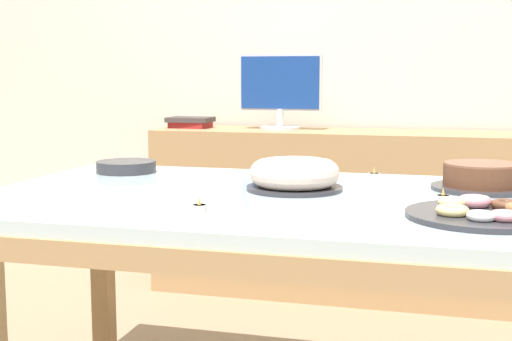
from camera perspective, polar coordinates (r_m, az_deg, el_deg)
name	(u,v)px	position (r m, az deg, el deg)	size (l,w,h in m)	color
wall_back	(354,37)	(3.83, 7.85, 10.55)	(8.00, 0.10, 2.60)	silver
dining_table	(267,223)	(2.06, 0.91, -4.22)	(1.68, 1.07, 0.76)	silver
sideboard	(343,213)	(3.60, 6.98, -3.42)	(1.90, 0.44, 0.83)	tan
computer_monitor	(280,92)	(3.59, 1.95, 6.30)	(0.42, 0.20, 0.38)	silver
book_stack	(190,122)	(3.74, -5.27, 3.88)	(0.23, 0.17, 0.06)	maroon
cake_chocolate_round	(481,178)	(2.23, 17.59, -0.54)	(0.29, 0.29, 0.08)	#333338
cake_golden_bundt	(295,175)	(2.12, 3.11, -0.37)	(0.29, 0.29, 0.09)	#333338
pastry_platter	(483,213)	(1.80, 17.73, -3.25)	(0.37, 0.37, 0.04)	#333338
plate_stack	(126,167)	(2.55, -10.35, 0.31)	(0.21, 0.21, 0.04)	#333338
tealight_centre	(199,207)	(1.81, -4.55, -2.93)	(0.04, 0.04, 0.04)	silver
tealight_right_edge	(283,171)	(2.48, 2.21, -0.03)	(0.04, 0.04, 0.04)	silver
tealight_left_edge	(374,175)	(2.41, 9.43, -0.35)	(0.04, 0.04, 0.04)	silver
tealight_near_front	(443,197)	(2.01, 14.73, -2.09)	(0.04, 0.04, 0.04)	silver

